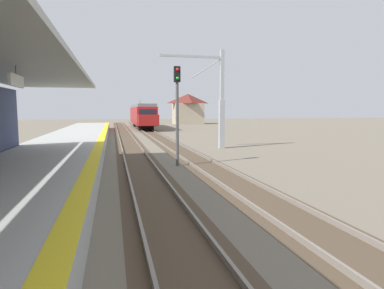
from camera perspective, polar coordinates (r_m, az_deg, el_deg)
station_platform at (r=16.05m, az=-24.55°, el=-3.47°), size 5.00×80.00×0.91m
track_pair_nearest_platform at (r=19.81m, az=-9.67°, el=-2.47°), size 2.34×120.00×0.16m
track_pair_middle at (r=20.32m, az=-0.06°, el=-2.17°), size 2.34×120.00×0.16m
approaching_train at (r=54.30m, az=-8.69°, el=5.14°), size 2.93×19.60×4.76m
rail_signal_post at (r=17.19m, az=-2.60°, el=6.85°), size 0.32×0.34×5.20m
catenary_pylon_far_side at (r=25.21m, az=4.57°, el=7.50°), size 5.00×0.40×7.50m
distant_trackside_house at (r=70.05m, az=-0.72°, el=6.34°), size 6.60×5.28×6.40m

